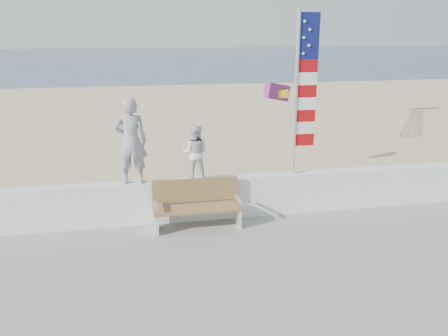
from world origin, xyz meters
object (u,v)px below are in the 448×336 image
Objects in this scene: adult at (131,141)px; flag at (302,87)px; child at (195,153)px; bench at (197,204)px.

flag is (3.63, -0.00, 1.02)m from adult.
bench is at bearing 101.38° from child.
bench is at bearing 164.11° from adult.
adult reaches higher than child.
child is 0.33× the size of flag.
adult is 0.99× the size of bench.
flag is at bearing 10.93° from bench.
adult is 1.53× the size of child.
child is at bearing 84.10° from bench.
adult is at bearing 160.35° from bench.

